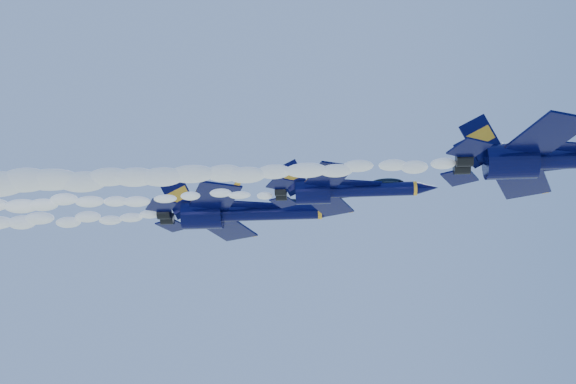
{
  "coord_description": "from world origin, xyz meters",
  "views": [
    {
      "loc": [
        3.79,
        -67.66,
        124.02
      ],
      "look_at": [
        -0.74,
        -5.56,
        151.96
      ],
      "focal_mm": 45.0,
      "sensor_mm": 36.0,
      "label": 1
    }
  ],
  "objects": [
    {
      "name": "jet_lead",
      "position": [
        22.42,
        -12.24,
        151.31
      ],
      "size": [
        19.71,
        16.17,
        7.33
      ],
      "color": "#050633"
    },
    {
      "name": "smoke_trail_jet_lead",
      "position": [
        -12.66,
        -12.24,
        150.79
      ],
      "size": [
        53.32,
        2.67,
        2.4
      ],
      "primitive_type": "ellipsoid",
      "color": "white"
    },
    {
      "name": "jet_second",
      "position": [
        4.68,
        -6.2,
        151.72
      ],
      "size": [
        15.14,
        12.42,
        5.63
      ],
      "color": "#050633"
    },
    {
      "name": "smoke_trail_jet_second",
      "position": [
        -28.45,
        -6.2,
        151.24
      ],
      "size": [
        53.32,
        2.05,
        1.85
      ],
      "primitive_type": "ellipsoid",
      "color": "white"
    },
    {
      "name": "jet_third",
      "position": [
        -6.33,
        1.74,
        153.06
      ],
      "size": [
        19.82,
        16.26,
        7.37
      ],
      "color": "#050633"
    }
  ]
}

